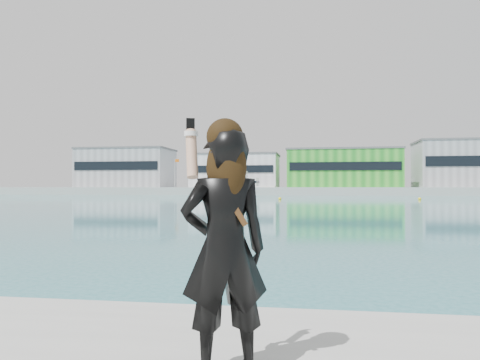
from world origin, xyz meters
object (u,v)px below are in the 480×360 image
object	(u,v)px
motor_yacht	(241,186)
buoy_near	(420,200)
woman	(224,242)
buoy_far	(280,200)

from	to	relation	value
motor_yacht	buoy_near	xyz separation A→B (m)	(35.58, -39.80, -2.27)
woman	motor_yacht	bearing A→B (deg)	-102.88
buoy_near	buoy_far	world-z (taller)	same
motor_yacht	woman	distance (m)	117.21
buoy_near	buoy_far	xyz separation A→B (m)	(-22.48, -1.83, 0.00)
buoy_far	woman	distance (m)	74.37
motor_yacht	buoy_far	bearing A→B (deg)	-68.89
motor_yacht	woman	bearing A→B (deg)	-77.46
motor_yacht	buoy_far	world-z (taller)	motor_yacht
buoy_far	woman	world-z (taller)	woman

